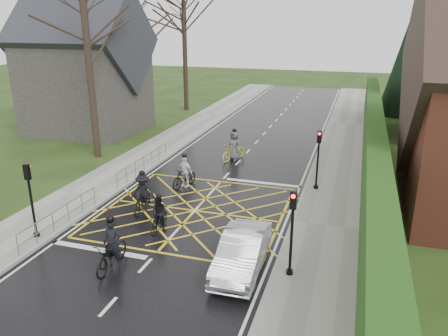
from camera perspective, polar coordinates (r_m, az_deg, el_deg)
The scene contains 22 objects.
ground at distance 20.44m, azimuth -3.84°, elevation -5.59°, with size 120.00×120.00×0.00m, color black.
road at distance 20.44m, azimuth -3.84°, elevation -5.58°, with size 9.00×80.00×0.01m, color black.
sidewalk_right at distance 19.25m, azimuth 13.22°, elevation -7.47°, with size 3.00×80.00×0.15m, color gray.
sidewalk_left at distance 23.12m, azimuth -17.88°, elevation -3.32°, with size 3.00×80.00×0.15m, color gray.
stone_wall at distance 24.70m, azimuth 18.48°, elevation -1.28°, with size 0.50×38.00×0.70m, color slate.
hedge at distance 24.18m, azimuth 18.90°, elevation 2.61°, with size 0.90×38.00×2.80m, color #17360E.
conifer at distance 43.62m, azimuth 23.06°, elevation 12.91°, with size 4.60×4.60×10.00m.
church at distance 35.86m, azimuth -17.79°, elevation 12.40°, with size 8.80×7.80×11.00m.
tree_near at distance 28.18m, azimuth -17.63°, elevation 16.96°, with size 9.24×9.24×11.44m.
tree_mid at distance 35.54m, azimuth -11.54°, elevation 18.84°, with size 10.08×10.08×12.48m.
tree_far at distance 42.51m, azimuth -5.20°, elevation 17.14°, with size 8.40×8.40×10.40m.
railing_south at distance 19.54m, azimuth -20.61°, elevation -5.55°, with size 0.05×5.04×1.03m.
railing_north at distance 25.39m, azimuth -10.45°, elevation 1.00°, with size 0.05×6.04×1.03m.
traffic_light_ne at distance 22.62m, azimuth 12.14°, elevation 0.98°, with size 0.24×0.31×3.21m.
traffic_light_se at distance 14.87m, azimuth 8.81°, elevation -8.58°, with size 0.24×0.31×3.21m.
traffic_light_sw at distance 18.79m, azimuth -23.83°, elevation -4.03°, with size 0.24×0.31×3.21m.
cyclist_rear at distance 16.25m, azimuth -14.42°, elevation -10.47°, with size 0.81×2.12×2.03m.
cyclist_back at distance 18.55m, azimuth -8.48°, elevation -6.34°, with size 0.74×1.64×1.64m.
cyclist_mid at distance 20.46m, azimuth -10.55°, elevation -3.67°, with size 1.25×2.10×1.97m.
cyclist_front at distance 23.07m, azimuth -5.20°, elevation -0.89°, with size 1.07×1.91×1.84m.
cyclist_lead at distance 27.39m, azimuth 1.31°, elevation 2.46°, with size 1.50×2.21×2.03m.
car at distance 15.70m, azimuth 2.38°, elevation -10.85°, with size 1.44×4.14×1.36m, color silver.
Camera 1 is at (6.83, -17.30, 8.48)m, focal length 35.00 mm.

